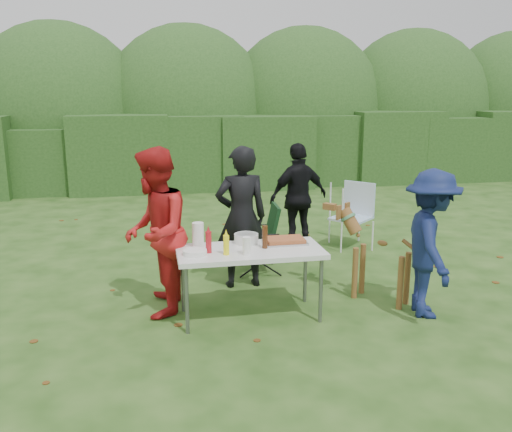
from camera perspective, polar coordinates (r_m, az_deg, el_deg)
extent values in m
plane|color=#1E4211|center=(5.58, 0.85, -11.62)|extent=(80.00, 80.00, 0.00)
cube|color=#23471C|center=(13.08, -6.60, 6.63)|extent=(22.00, 1.40, 1.70)
ellipsoid|color=#3D6628|center=(14.61, -7.23, 10.26)|extent=(20.00, 2.60, 3.20)
cube|color=silver|center=(5.58, -0.63, -3.77)|extent=(1.50, 0.70, 0.05)
cylinder|color=slate|center=(5.36, -7.29, -8.81)|extent=(0.04, 0.04, 0.69)
cylinder|color=slate|center=(5.61, 6.83, -7.78)|extent=(0.04, 0.04, 0.69)
cylinder|color=slate|center=(5.88, -7.70, -6.78)|extent=(0.04, 0.04, 0.69)
cylinder|color=slate|center=(6.11, 5.20, -5.95)|extent=(0.04, 0.04, 0.69)
imported|color=black|center=(6.45, -1.55, -0.14)|extent=(0.64, 0.43, 1.71)
imported|color=#B41919|center=(5.74, -10.55, -1.70)|extent=(0.77, 0.94, 1.78)
imported|color=black|center=(7.95, 4.49, 1.97)|extent=(1.00, 0.63, 1.59)
imported|color=#111D4A|center=(5.91, 17.89, -2.80)|extent=(0.81, 1.12, 1.56)
cube|color=#B7B7BA|center=(5.80, 3.07, -2.77)|extent=(0.45, 0.30, 0.02)
cube|color=#A7552D|center=(5.79, 3.07, -2.50)|extent=(0.40, 0.26, 0.04)
cylinder|color=yellow|center=(5.38, -3.15, -3.06)|extent=(0.06, 0.06, 0.20)
cylinder|color=#B11620|center=(5.45, -5.01, -2.76)|extent=(0.06, 0.06, 0.22)
cylinder|color=#47230F|center=(5.58, 0.94, -2.22)|extent=(0.06, 0.06, 0.24)
cylinder|color=white|center=(5.65, -6.12, -1.99)|extent=(0.12, 0.12, 0.26)
cylinder|color=white|center=(5.38, -1.00, -3.16)|extent=(0.08, 0.08, 0.18)
cylinder|color=silver|center=(5.78, -1.04, -2.38)|extent=(0.26, 0.26, 0.10)
cylinder|color=white|center=(5.42, -6.45, -3.83)|extent=(0.24, 0.24, 0.05)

